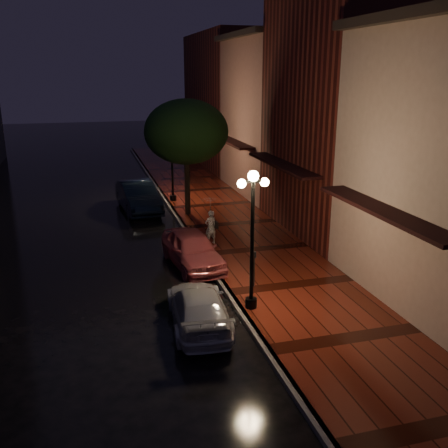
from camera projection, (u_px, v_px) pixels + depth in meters
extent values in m
plane|color=black|center=(203.00, 258.00, 20.08)|extent=(120.00, 120.00, 0.00)
cube|color=#47160C|center=(256.00, 251.00, 20.63)|extent=(4.50, 60.00, 0.15)
cube|color=#595451|center=(203.00, 256.00, 20.06)|extent=(0.25, 60.00, 0.15)
cube|color=#511914|center=(345.00, 111.00, 22.11)|extent=(5.00, 8.00, 11.00)
cube|color=#8C5951|center=(278.00, 119.00, 29.77)|extent=(5.00, 8.00, 9.00)
cube|color=#511914|center=(231.00, 101.00, 38.84)|extent=(5.00, 12.00, 10.00)
cylinder|color=black|center=(252.00, 247.00, 14.93)|extent=(0.12, 0.12, 4.00)
cylinder|color=black|center=(251.00, 303.00, 15.47)|extent=(0.36, 0.36, 0.30)
cube|color=black|center=(253.00, 181.00, 14.35)|extent=(0.70, 0.08, 0.08)
sphere|color=#FFE199|center=(253.00, 176.00, 14.31)|extent=(0.32, 0.32, 0.32)
sphere|color=#FFE199|center=(242.00, 184.00, 14.27)|extent=(0.26, 0.26, 0.26)
sphere|color=#FFE199|center=(265.00, 182.00, 14.45)|extent=(0.26, 0.26, 0.26)
cylinder|color=black|center=(172.00, 166.00, 27.84)|extent=(0.12, 0.12, 4.00)
cylinder|color=black|center=(173.00, 198.00, 28.38)|extent=(0.36, 0.36, 0.30)
cube|color=black|center=(171.00, 129.00, 27.25)|extent=(0.70, 0.08, 0.08)
sphere|color=#FFE199|center=(171.00, 127.00, 27.21)|extent=(0.32, 0.32, 0.32)
sphere|color=#FFE199|center=(165.00, 131.00, 27.18)|extent=(0.26, 0.26, 0.26)
sphere|color=#FFE199|center=(177.00, 130.00, 27.36)|extent=(0.26, 0.26, 0.26)
cylinder|color=black|center=(187.00, 184.00, 25.25)|extent=(0.28, 0.28, 3.20)
ellipsoid|color=black|center=(186.00, 132.00, 24.49)|extent=(4.16, 4.16, 3.20)
sphere|color=black|center=(198.00, 142.00, 25.40)|extent=(1.80, 1.80, 1.80)
sphere|color=black|center=(177.00, 144.00, 23.84)|extent=(1.80, 1.80, 1.80)
imported|color=#BF4E53|center=(192.00, 249.00, 19.02)|extent=(2.09, 4.21, 1.38)
imported|color=black|center=(138.00, 197.00, 26.60)|extent=(2.16, 4.96, 1.59)
imported|color=#B2B4BB|center=(198.00, 307.00, 14.55)|extent=(1.96, 4.13, 1.16)
imported|color=white|center=(211.00, 227.00, 21.05)|extent=(0.61, 0.48, 1.46)
imported|color=silver|center=(210.00, 206.00, 20.78)|extent=(0.85, 0.87, 0.78)
cylinder|color=black|center=(211.00, 220.00, 20.95)|extent=(0.02, 0.02, 1.17)
cube|color=black|center=(216.00, 225.00, 21.04)|extent=(0.12, 0.27, 0.29)
cylinder|color=black|center=(254.00, 272.00, 16.89)|extent=(0.06, 0.06, 1.05)
cube|color=black|center=(254.00, 255.00, 16.71)|extent=(0.12, 0.10, 0.21)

